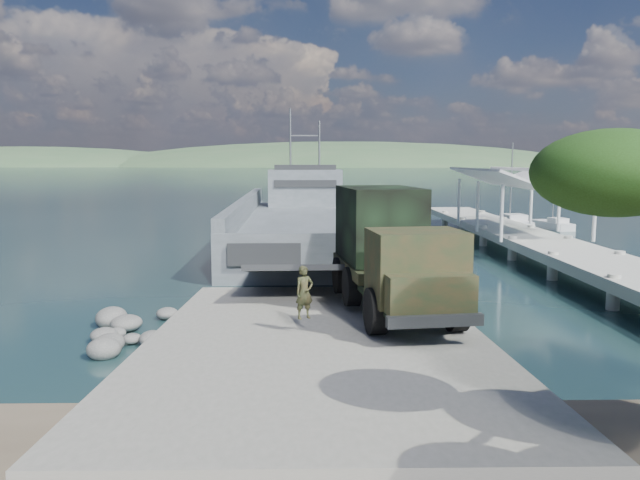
{
  "coord_description": "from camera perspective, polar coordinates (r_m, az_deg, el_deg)",
  "views": [
    {
      "loc": [
        -0.25,
        -19.23,
        5.71
      ],
      "look_at": [
        0.17,
        6.0,
        2.47
      ],
      "focal_mm": 35.0,
      "sensor_mm": 36.0,
      "label": 1
    }
  ],
  "objects": [
    {
      "name": "ground",
      "position": [
        20.06,
        -0.22,
        -9.23
      ],
      "size": [
        1400.0,
        1400.0,
        0.0
      ],
      "primitive_type": "plane",
      "color": "#152F34",
      "rests_on": "ground"
    },
    {
      "name": "boat_ramp",
      "position": [
        19.03,
        -0.18,
        -9.36
      ],
      "size": [
        10.0,
        18.0,
        0.5
      ],
      "primitive_type": "cube",
      "color": "gray",
      "rests_on": "ground"
    },
    {
      "name": "shoreline_rocks",
      "position": [
        21.39,
        -17.28,
        -8.51
      ],
      "size": [
        3.2,
        5.6,
        0.9
      ],
      "primitive_type": null,
      "color": "#51524F",
      "rests_on": "ground"
    },
    {
      "name": "distant_headlands",
      "position": [
        581.44,
        4.03,
        6.73
      ],
      "size": [
        1000.0,
        240.0,
        48.0
      ],
      "primitive_type": null,
      "color": "#395C39",
      "rests_on": "ground"
    },
    {
      "name": "pier",
      "position": [
        40.45,
        18.17,
        1.11
      ],
      "size": [
        6.4,
        44.0,
        6.1
      ],
      "color": "#B4B5AA",
      "rests_on": "ground"
    },
    {
      "name": "landing_craft",
      "position": [
        43.92,
        -1.14,
        1.01
      ],
      "size": [
        10.12,
        37.08,
        10.95
      ],
      "rotation": [
        0.0,
        0.0,
        0.02
      ],
      "color": "#4D575B",
      "rests_on": "ground"
    },
    {
      "name": "military_truck",
      "position": [
        22.01,
        6.41,
        -0.87
      ],
      "size": [
        3.93,
        9.36,
        4.21
      ],
      "rotation": [
        0.0,
        0.0,
        0.13
      ],
      "color": "black",
      "rests_on": "boat_ramp"
    },
    {
      "name": "soldier",
      "position": [
        19.15,
        -1.44,
        -5.96
      ],
      "size": [
        0.71,
        0.63,
        1.63
      ],
      "primitive_type": "imported",
      "rotation": [
        0.0,
        0.0,
        0.5
      ],
      "color": "#20331C",
      "rests_on": "boat_ramp"
    },
    {
      "name": "sailboat_near",
      "position": [
        55.03,
        17.01,
        1.44
      ],
      "size": [
        2.12,
        6.16,
        7.39
      ],
      "rotation": [
        0.0,
        0.0,
        0.06
      ],
      "color": "silver",
      "rests_on": "ground"
    },
    {
      "name": "sailboat_far",
      "position": [
        55.74,
        20.53,
        1.28
      ],
      "size": [
        2.11,
        4.85,
        5.71
      ],
      "rotation": [
        0.0,
        0.0,
        0.16
      ],
      "color": "silver",
      "rests_on": "ground"
    }
  ]
}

